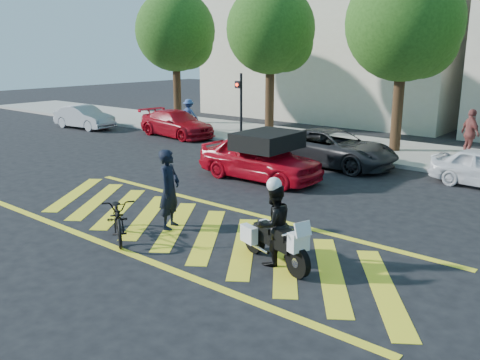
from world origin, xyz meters
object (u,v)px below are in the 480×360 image
Objects in this scene: bicycle at (118,217)px; red_convertible at (260,158)px; parked_far_left at (84,117)px; parked_left at (177,124)px; officer_bike at (169,189)px; police_motorcycle at (274,241)px; parked_mid_left at (333,148)px; officer_moto at (273,225)px.

bicycle is 6.48m from red_convertible.
bicycle is 17.66m from parked_far_left.
officer_bike is at bearing -129.15° from parked_left.
parked_far_left is (-18.67, 8.15, 0.12)m from police_motorcycle.
police_motorcycle is at bearing -121.42° from parked_left.
red_convertible is 3.50m from parked_mid_left.
red_convertible is at bearing 147.29° from police_motorcycle.
officer_bike is at bearing -164.94° from police_motorcycle.
bicycle is 0.98× the size of police_motorcycle.
officer_bike is 3.22m from officer_moto.
officer_moto is 20.36m from parked_far_left.
bicycle is 0.45× the size of parked_left.
bicycle is 0.41× the size of parked_mid_left.
officer_moto is at bearing -140.96° from red_convertible.
parked_mid_left reaches higher than bicycle.
parked_far_left is at bearing 78.34° from red_convertible.
officer_moto reaches higher than parked_mid_left.
parked_far_left is (-15.44, 8.00, -0.36)m from officer_bike.
police_motorcycle is at bearing -155.52° from parked_mid_left.
parked_mid_left is (0.05, 9.83, 0.15)m from bicycle.
officer_moto is (3.61, 1.09, 0.32)m from bicycle.
parked_left is at bearing -80.87° from parked_far_left.
red_convertible is at bearing 41.38° from bicycle.
bicycle is at bearing 139.90° from officer_bike.
officer_moto is 0.35× the size of parked_mid_left.
officer_moto is 9.43m from parked_mid_left.
parked_far_left is at bearing 108.72° from parked_left.
bicycle is 9.83m from parked_mid_left.
red_convertible is 1.15× the size of parked_far_left.
parked_left is at bearing 23.12° from officer_bike.
parked_left is (-9.61, 9.40, -0.33)m from officer_bike.
parked_left is at bearing 62.93° from red_convertible.
officer_bike is at bearing 16.82° from bicycle.
officer_bike is at bearing -175.49° from parked_mid_left.
officer_moto is at bearing -38.73° from bicycle.
red_convertible is 14.54m from parked_far_left.
red_convertible is 0.89× the size of parked_mid_left.
officer_bike reaches higher than police_motorcycle.
parked_far_left is (-18.66, 8.16, -0.22)m from officer_moto.
parked_mid_left is at bearing -14.32° from red_convertible.
officer_bike is 1.39m from bicycle.
officer_moto is 0.39× the size of red_convertible.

